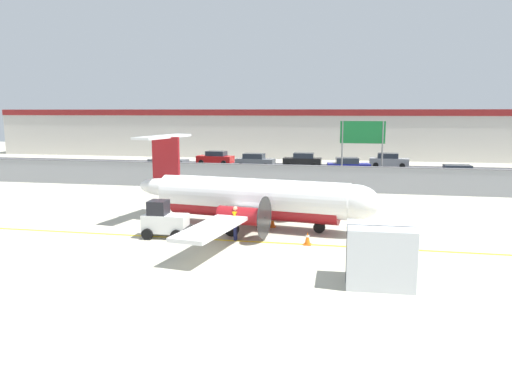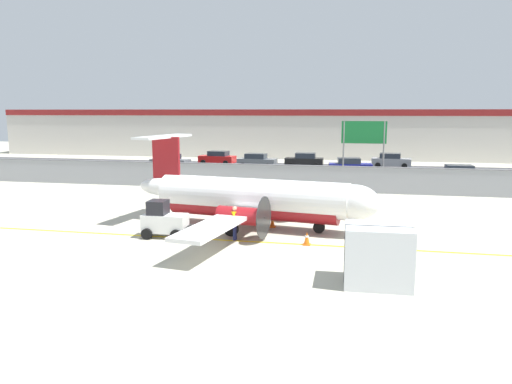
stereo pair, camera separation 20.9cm
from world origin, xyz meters
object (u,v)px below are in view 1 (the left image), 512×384
at_px(traffic_cone_far_right, 179,211).
at_px(parked_car_4, 348,166).
at_px(baggage_tug, 164,221).
at_px(traffic_cone_near_left, 308,238).
at_px(parked_car_5, 389,160).
at_px(highway_sign, 362,138).
at_px(ground_crew_worker, 235,221).
at_px(parked_car_3, 303,160).
at_px(parked_car_6, 458,174).
at_px(parked_car_1, 216,158).
at_px(cargo_container, 380,255).
at_px(parked_car_2, 255,161).
at_px(traffic_cone_near_right, 378,245).
at_px(traffic_cone_far_left, 273,222).
at_px(parked_car_0, 168,161).
at_px(commuter_airplane, 257,199).

distance_m(traffic_cone_far_right, parked_car_4, 24.19).
xyz_separation_m(baggage_tug, traffic_cone_near_left, (7.20, -0.00, -0.54)).
distance_m(parked_car_5, highway_sign, 15.95).
height_order(ground_crew_worker, parked_car_3, same).
distance_m(parked_car_6, highway_sign, 9.74).
bearing_deg(baggage_tug, traffic_cone_far_right, 100.23).
bearing_deg(traffic_cone_near_left, parked_car_4, 87.11).
height_order(baggage_tug, parked_car_1, baggage_tug).
bearing_deg(highway_sign, parked_car_4, 97.83).
xyz_separation_m(ground_crew_worker, parked_car_1, (-10.38, 32.65, -0.06)).
bearing_deg(cargo_container, parked_car_4, 91.53).
bearing_deg(parked_car_2, cargo_container, -67.07).
bearing_deg(parked_car_4, parked_car_1, 153.63).
xyz_separation_m(traffic_cone_near_left, traffic_cone_near_right, (3.25, -0.52, 0.00)).
bearing_deg(ground_crew_worker, parked_car_3, -92.84).
relative_size(ground_crew_worker, highway_sign, 0.31).
xyz_separation_m(cargo_container, highway_sign, (-0.52, 23.36, 3.04)).
height_order(traffic_cone_near_right, parked_car_4, parked_car_4).
height_order(traffic_cone_far_left, parked_car_3, parked_car_3).
bearing_deg(parked_car_1, baggage_tug, 107.58).
height_order(parked_car_0, parked_car_3, same).
height_order(traffic_cone_far_right, highway_sign, highway_sign).
bearing_deg(parked_car_6, parked_car_0, 167.90).
distance_m(commuter_airplane, cargo_container, 10.07).
xyz_separation_m(baggage_tug, parked_car_5, (12.91, 33.74, 0.04)).
height_order(commuter_airplane, traffic_cone_far_left, commuter_airplane).
xyz_separation_m(parked_car_2, parked_car_4, (10.12, -3.07, 0.00)).
height_order(commuter_airplane, highway_sign, highway_sign).
xyz_separation_m(traffic_cone_near_left, parked_car_6, (10.88, 22.41, 0.58)).
bearing_deg(cargo_container, parked_car_1, 112.77).
bearing_deg(parked_car_3, parked_car_4, 135.37).
height_order(ground_crew_worker, parked_car_2, same).
xyz_separation_m(parked_car_1, parked_car_2, (5.21, -2.48, 0.00)).
relative_size(traffic_cone_far_left, parked_car_1, 0.15).
height_order(parked_car_0, parked_car_6, same).
distance_m(ground_crew_worker, cargo_container, 8.42).
bearing_deg(parked_car_1, traffic_cone_far_left, 117.59).
relative_size(ground_crew_worker, traffic_cone_far_left, 2.66).
bearing_deg(traffic_cone_far_left, highway_sign, 72.32).
xyz_separation_m(parked_car_0, parked_car_6, (28.73, -5.40, 0.00)).
height_order(parked_car_3, parked_car_4, same).
xyz_separation_m(parked_car_0, parked_car_1, (3.90, 5.03, 0.00)).
bearing_deg(parked_car_5, commuter_airplane, -101.04).
bearing_deg(traffic_cone_far_left, parked_car_0, 122.48).
xyz_separation_m(cargo_container, traffic_cone_near_left, (-3.12, 4.92, -0.79)).
distance_m(ground_crew_worker, traffic_cone_near_left, 3.64).
relative_size(commuter_airplane, traffic_cone_far_left, 25.09).
xyz_separation_m(traffic_cone_far_left, parked_car_5, (7.95, 30.46, 0.58)).
xyz_separation_m(parked_car_0, parked_car_2, (9.11, 2.54, 0.00)).
height_order(parked_car_1, parked_car_3, same).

